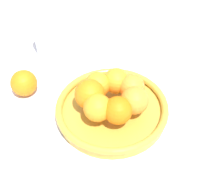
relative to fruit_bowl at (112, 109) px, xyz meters
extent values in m
plane|color=silver|center=(0.00, 0.00, -0.02)|extent=(4.00, 4.00, 0.00)
cylinder|color=gold|center=(0.00, 0.00, -0.01)|extent=(0.29, 0.29, 0.02)
torus|color=gold|center=(0.00, 0.00, 0.01)|extent=(0.30, 0.30, 0.02)
sphere|color=orange|center=(-0.02, -0.06, 0.05)|extent=(0.07, 0.07, 0.07)
sphere|color=orange|center=(0.03, -0.05, 0.05)|extent=(0.07, 0.07, 0.07)
sphere|color=orange|center=(0.05, -0.01, 0.05)|extent=(0.07, 0.07, 0.07)
sphere|color=orange|center=(0.04, 0.04, 0.05)|extent=(0.07, 0.07, 0.07)
sphere|color=orange|center=(0.00, 0.06, 0.06)|extent=(0.08, 0.08, 0.08)
sphere|color=orange|center=(-0.04, 0.04, 0.05)|extent=(0.07, 0.07, 0.07)
sphere|color=orange|center=(-0.05, -0.01, 0.05)|extent=(0.07, 0.07, 0.07)
sphere|color=orange|center=(0.08, 0.25, 0.02)|extent=(0.07, 0.07, 0.07)
cylinder|color=silver|center=(0.27, 0.20, 0.04)|extent=(0.08, 0.08, 0.12)
camera|label=1|loc=(-0.55, 0.01, 0.63)|focal=50.00mm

